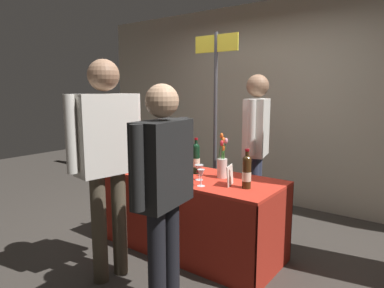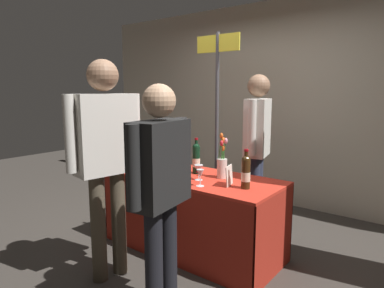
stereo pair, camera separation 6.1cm
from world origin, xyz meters
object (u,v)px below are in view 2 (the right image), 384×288
object	(u,v)px
flower_vase	(222,163)
tasting_table	(192,198)
wine_glass_near_vendor	(200,174)
booth_signpost	(217,102)
featured_wine_bottle	(179,158)
wine_glass_near_taster	(199,169)
wine_glass_mid	(186,171)
vendor_presenter	(257,140)
taster_foreground_right	(160,181)
display_bottle_0	(134,154)

from	to	relation	value
flower_vase	tasting_table	bearing A→B (deg)	-160.22
wine_glass_near_vendor	booth_signpost	xyz separation A→B (m)	(-0.62, 1.18, 0.55)
featured_wine_bottle	wine_glass_near_taster	bearing A→B (deg)	-25.93
wine_glass_mid	wine_glass_near_vendor	bearing A→B (deg)	-8.25
tasting_table	vendor_presenter	xyz separation A→B (m)	(0.29, 0.75, 0.50)
vendor_presenter	taster_foreground_right	distance (m)	1.64
tasting_table	featured_wine_bottle	bearing A→B (deg)	159.20
wine_glass_near_vendor	display_bottle_0	bearing A→B (deg)	172.62
flower_vase	wine_glass_mid	bearing A→B (deg)	-117.66
flower_vase	vendor_presenter	distance (m)	0.67
wine_glass_near_vendor	wine_glass_near_taster	bearing A→B (deg)	130.28
featured_wine_bottle	vendor_presenter	distance (m)	0.86
wine_glass_mid	vendor_presenter	size ratio (longest dim) A/B	0.08
wine_glass_mid	flower_vase	xyz separation A→B (m)	(0.17, 0.32, 0.04)
display_bottle_0	wine_glass_mid	bearing A→B (deg)	-7.19
taster_foreground_right	booth_signpost	distance (m)	2.02
wine_glass_near_vendor	flower_vase	distance (m)	0.35
wine_glass_near_taster	booth_signpost	bearing A→B (deg)	115.64
display_bottle_0	taster_foreground_right	distance (m)	1.32
display_bottle_0	flower_vase	size ratio (longest dim) A/B	0.83
featured_wine_bottle	booth_signpost	world-z (taller)	booth_signpost
wine_glass_near_vendor	taster_foreground_right	bearing A→B (deg)	-77.36
vendor_presenter	booth_signpost	world-z (taller)	booth_signpost
display_bottle_0	taster_foreground_right	size ratio (longest dim) A/B	0.22
wine_glass_near_vendor	vendor_presenter	bearing A→B (deg)	89.52
flower_vase	vendor_presenter	size ratio (longest dim) A/B	0.24
vendor_presenter	display_bottle_0	bearing A→B (deg)	-60.92
display_bottle_0	wine_glass_near_vendor	size ratio (longest dim) A/B	2.40
flower_vase	wine_glass_near_taster	bearing A→B (deg)	-121.64
display_bottle_0	wine_glass_near_taster	size ratio (longest dim) A/B	2.48
display_bottle_0	wine_glass_near_taster	xyz separation A→B (m)	(0.80, 0.03, -0.05)
display_bottle_0	wine_glass_mid	world-z (taller)	display_bottle_0
display_bottle_0	taster_foreground_right	xyz separation A→B (m)	(1.07, -0.76, 0.06)
featured_wine_bottle	display_bottle_0	distance (m)	0.47
wine_glass_near_taster	booth_signpost	distance (m)	1.27
wine_glass_mid	vendor_presenter	world-z (taller)	vendor_presenter
flower_vase	booth_signpost	world-z (taller)	booth_signpost
wine_glass_near_taster	booth_signpost	world-z (taller)	booth_signpost
featured_wine_bottle	booth_signpost	size ratio (longest dim) A/B	0.14
display_bottle_0	wine_glass_near_vendor	xyz separation A→B (m)	(0.93, -0.12, -0.04)
wine_glass_near_taster	booth_signpost	xyz separation A→B (m)	(-0.49, 1.03, 0.56)
taster_foreground_right	booth_signpost	size ratio (longest dim) A/B	0.72
vendor_presenter	flower_vase	bearing A→B (deg)	-15.27
wine_glass_mid	wine_glass_near_taster	size ratio (longest dim) A/B	0.99
wine_glass_near_taster	flower_vase	world-z (taller)	flower_vase
vendor_presenter	taster_foreground_right	size ratio (longest dim) A/B	1.07
tasting_table	wine_glass_mid	bearing A→B (deg)	-64.79
featured_wine_bottle	booth_signpost	xyz separation A→B (m)	(-0.11, 0.84, 0.53)
wine_glass_mid	taster_foreground_right	world-z (taller)	taster_foreground_right
wine_glass_near_taster	booth_signpost	size ratio (longest dim) A/B	0.06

